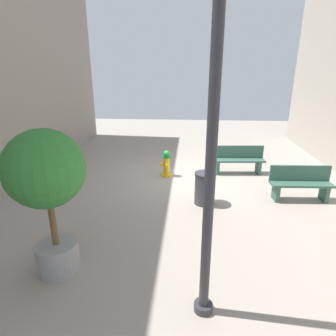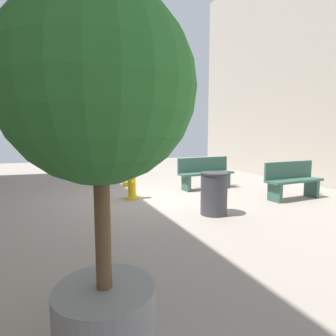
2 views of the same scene
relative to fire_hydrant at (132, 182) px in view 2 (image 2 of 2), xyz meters
name	(u,v)px [view 2 (image 2 of 2)]	position (x,y,z in m)	size (l,w,h in m)	color
ground_plane	(160,197)	(-0.75, 0.12, -0.45)	(23.40, 23.40, 0.00)	gray
fire_hydrant	(132,182)	(0.00, 0.00, 0.00)	(0.42, 0.44, 0.89)	gold
bench_near	(205,172)	(-2.45, -0.48, 0.05)	(1.81, 0.57, 0.95)	#33594C
bench_far	(292,180)	(-3.81, 1.57, 0.05)	(1.67, 0.51, 0.95)	#33594C
planter_tree	(100,119)	(1.54, 4.91, 1.28)	(1.28, 1.28, 2.57)	gray
trash_bin	(214,193)	(-1.19, 2.02, -0.01)	(0.57, 0.57, 0.87)	#38383D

